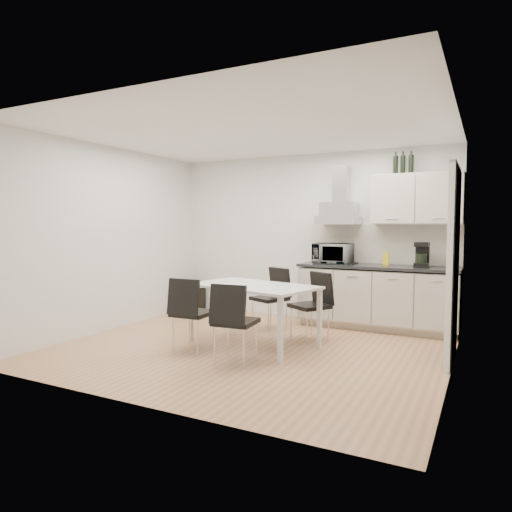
{
  "coord_description": "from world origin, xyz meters",
  "views": [
    {
      "loc": [
        2.54,
        -4.85,
        1.5
      ],
      "look_at": [
        -0.08,
        0.3,
        1.1
      ],
      "focal_mm": 32.0,
      "sensor_mm": 36.0,
      "label": 1
    }
  ],
  "objects": [
    {
      "name": "wall_right",
      "position": [
        2.25,
        0.0,
        1.3
      ],
      "size": [
        0.1,
        4.0,
        2.6
      ],
      "primitive_type": "cube",
      "color": "silver",
      "rests_on": "ground"
    },
    {
      "name": "floor_speaker",
      "position": [
        -1.44,
        1.9,
        0.14
      ],
      "size": [
        0.22,
        0.21,
        0.29
      ],
      "primitive_type": "cube",
      "rotation": [
        0.0,
        0.0,
        0.4
      ],
      "color": "black",
      "rests_on": "ground"
    },
    {
      "name": "ceiling",
      "position": [
        0.0,
        0.0,
        2.6
      ],
      "size": [
        4.5,
        4.5,
        0.0
      ],
      "primitive_type": "plane",
      "color": "white",
      "rests_on": "wall_back"
    },
    {
      "name": "wall_front",
      "position": [
        0.0,
        -2.0,
        1.3
      ],
      "size": [
        4.5,
        0.1,
        2.6
      ],
      "primitive_type": "cube",
      "color": "silver",
      "rests_on": "ground"
    },
    {
      "name": "wall_left",
      "position": [
        -2.25,
        0.0,
        1.3
      ],
      "size": [
        0.1,
        4.0,
        2.6
      ],
      "primitive_type": "cube",
      "color": "silver",
      "rests_on": "ground"
    },
    {
      "name": "guitar_amp",
      "position": [
        -2.11,
        1.65,
        0.25
      ],
      "size": [
        0.43,
        0.64,
        0.49
      ],
      "rotation": [
        0.0,
        0.0,
        -0.33
      ],
      "color": "black",
      "rests_on": "ground"
    },
    {
      "name": "chair_far_right",
      "position": [
        0.52,
        0.65,
        0.44
      ],
      "size": [
        0.64,
        0.66,
        0.88
      ],
      "primitive_type": null,
      "rotation": [
        0.0,
        0.0,
        2.59
      ],
      "color": "black",
      "rests_on": "ground"
    },
    {
      "name": "ground",
      "position": [
        0.0,
        0.0,
        0.0
      ],
      "size": [
        4.5,
        4.5,
        0.0
      ],
      "primitive_type": "plane",
      "color": "tan",
      "rests_on": "ground"
    },
    {
      "name": "chair_near_left",
      "position": [
        -0.55,
        -0.43,
        0.44
      ],
      "size": [
        0.46,
        0.51,
        0.88
      ],
      "primitive_type": null,
      "rotation": [
        0.0,
        0.0,
        0.03
      ],
      "color": "black",
      "rests_on": "ground"
    },
    {
      "name": "chair_near_right",
      "position": [
        0.14,
        -0.62,
        0.44
      ],
      "size": [
        0.48,
        0.54,
        0.88
      ],
      "primitive_type": null,
      "rotation": [
        0.0,
        0.0,
        0.09
      ],
      "color": "black",
      "rests_on": "ground"
    },
    {
      "name": "dining_table",
      "position": [
        -0.05,
        0.16,
        0.68
      ],
      "size": [
        1.71,
        1.22,
        0.75
      ],
      "rotation": [
        0.0,
        0.0,
        -0.23
      ],
      "color": "white",
      "rests_on": "ground"
    },
    {
      "name": "chair_far_left",
      "position": [
        -0.2,
        0.95,
        0.44
      ],
      "size": [
        0.6,
        0.64,
        0.88
      ],
      "primitive_type": null,
      "rotation": [
        0.0,
        0.0,
        2.73
      ],
      "color": "black",
      "rests_on": "ground"
    },
    {
      "name": "doorway",
      "position": [
        2.21,
        0.55,
        1.05
      ],
      "size": [
        0.08,
        1.04,
        2.1
      ],
      "primitive_type": "cube",
      "color": "white",
      "rests_on": "ground"
    },
    {
      "name": "kitchenette",
      "position": [
        1.18,
        1.73,
        0.83
      ],
      "size": [
        2.22,
        0.64,
        2.52
      ],
      "color": "beige",
      "rests_on": "ground"
    },
    {
      "name": "wall_back",
      "position": [
        0.0,
        2.0,
        1.3
      ],
      "size": [
        4.5,
        0.1,
        2.6
      ],
      "primitive_type": "cube",
      "color": "silver",
      "rests_on": "ground"
    }
  ]
}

